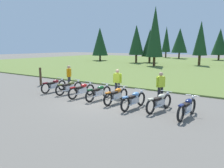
# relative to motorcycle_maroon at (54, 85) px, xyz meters

# --- Properties ---
(ground_plane) EXTENTS (140.00, 140.00, 0.00)m
(ground_plane) POSITION_rel_motorcycle_maroon_xyz_m (4.41, -0.26, -0.44)
(ground_plane) COLOR #605B54
(grass_moorland) EXTENTS (80.00, 44.00, 0.10)m
(grass_moorland) POSITION_rel_motorcycle_maroon_xyz_m (4.41, 25.97, -0.39)
(grass_moorland) COLOR #5B7033
(grass_moorland) RESTS_ON ground
(forest_treeline) EXTENTS (45.11, 26.79, 9.12)m
(forest_treeline) POSITION_rel_motorcycle_maroon_xyz_m (3.99, 31.32, 3.80)
(forest_treeline) COLOR #47331E
(forest_treeline) RESTS_ON ground
(motorcycle_maroon) EXTENTS (0.62, 2.10, 0.88)m
(motorcycle_maroon) POSITION_rel_motorcycle_maroon_xyz_m (0.00, 0.00, 0.00)
(motorcycle_maroon) COLOR black
(motorcycle_maroon) RESTS_ON ground
(motorcycle_olive) EXTENTS (0.62, 2.09, 0.88)m
(motorcycle_olive) POSITION_rel_motorcycle_maroon_xyz_m (1.31, 0.10, 0.00)
(motorcycle_olive) COLOR black
(motorcycle_olive) RESTS_ON ground
(motorcycle_red) EXTENTS (0.62, 2.10, 0.88)m
(motorcycle_red) POSITION_rel_motorcycle_maroon_xyz_m (2.61, -0.18, 0.00)
(motorcycle_red) COLOR black
(motorcycle_red) RESTS_ON ground
(motorcycle_british_green) EXTENTS (0.62, 2.10, 0.88)m
(motorcycle_british_green) POSITION_rel_motorcycle_maroon_xyz_m (3.82, -0.12, 0.00)
(motorcycle_british_green) COLOR black
(motorcycle_british_green) RESTS_ON ground
(motorcycle_orange) EXTENTS (0.62, 2.10, 0.88)m
(motorcycle_orange) POSITION_rel_motorcycle_maroon_xyz_m (5.06, -0.21, 0.00)
(motorcycle_orange) COLOR black
(motorcycle_orange) RESTS_ON ground
(motorcycle_sky_blue) EXTENTS (0.62, 2.10, 0.88)m
(motorcycle_sky_blue) POSITION_rel_motorcycle_maroon_xyz_m (6.31, -0.58, 0.00)
(motorcycle_sky_blue) COLOR black
(motorcycle_sky_blue) RESTS_ON ground
(motorcycle_cream) EXTENTS (0.63, 2.09, 0.88)m
(motorcycle_cream) POSITION_rel_motorcycle_maroon_xyz_m (7.50, -0.27, 0.00)
(motorcycle_cream) COLOR black
(motorcycle_cream) RESTS_ON ground
(motorcycle_navy) EXTENTS (0.62, 2.10, 0.88)m
(motorcycle_navy) POSITION_rel_motorcycle_maroon_xyz_m (8.86, -0.53, 0.00)
(motorcycle_navy) COLOR black
(motorcycle_navy) RESTS_ON ground
(rider_near_row_end) EXTENTS (0.38, 0.48, 1.67)m
(rider_near_row_end) POSITION_rel_motorcycle_maroon_xyz_m (6.96, 1.12, 0.51)
(rider_near_row_end) COLOR black
(rider_near_row_end) RESTS_ON ground
(rider_with_back_turned) EXTENTS (0.35, 0.50, 1.67)m
(rider_with_back_turned) POSITION_rel_motorcycle_maroon_xyz_m (0.13, 1.27, 0.51)
(rider_with_back_turned) COLOR #2D2D38
(rider_with_back_turned) RESTS_ON ground
(rider_checking_bike) EXTENTS (0.55, 0.27, 1.67)m
(rider_checking_bike) POSITION_rel_motorcycle_maroon_xyz_m (4.35, 0.98, 0.51)
(rider_checking_bike) COLOR #2D2D38
(rider_checking_bike) RESTS_ON ground
(trail_marker_post) EXTENTS (0.12, 0.12, 1.37)m
(trail_marker_post) POSITION_rel_motorcycle_maroon_xyz_m (-2.78, 1.12, 0.25)
(trail_marker_post) COLOR #47331E
(trail_marker_post) RESTS_ON ground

